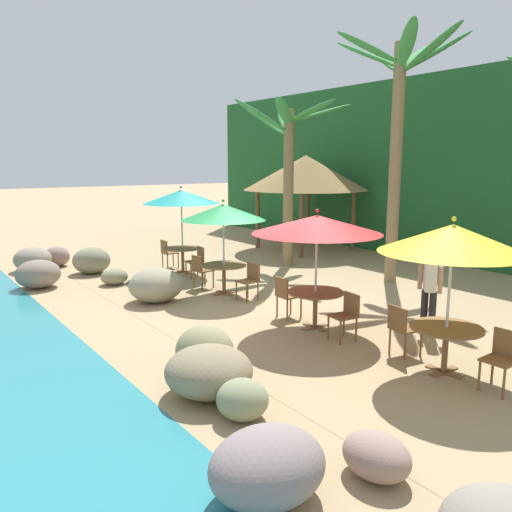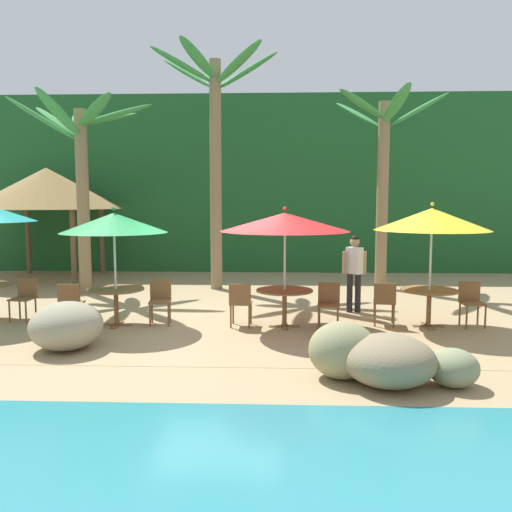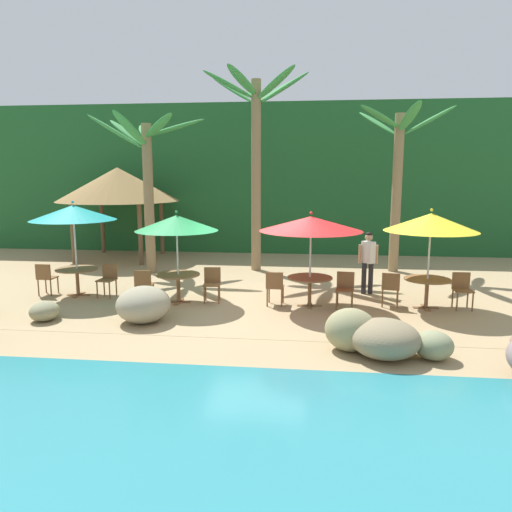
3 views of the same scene
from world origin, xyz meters
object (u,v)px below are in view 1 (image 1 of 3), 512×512
object	(u,v)px
chair_yellow_seaward	(503,356)
dining_table_teal	(183,252)
umbrella_teal	(181,197)
chair_teal_inland	(167,252)
palm_tree_nearest	(289,150)
waiter_in_white	(430,284)
dining_table_red	(315,298)
umbrella_green	(223,212)
chair_green_seaward	(250,279)
umbrella_yellow	(453,239)
palapa_hut	(306,173)
chair_red_seaward	(347,313)
chair_red_inland	(286,294)
palm_tree_second	(398,114)
chair_yellow_inland	(402,327)
chair_green_inland	(201,269)
dining_table_yellow	(446,335)
dining_table_green	(224,270)
umbrella_red	(317,224)
chair_teal_seaward	(197,260)

from	to	relation	value
chair_yellow_seaward	dining_table_teal	bearing A→B (deg)	179.26
umbrella_teal	chair_teal_inland	distance (m)	1.91
palm_tree_nearest	waiter_in_white	size ratio (longest dim) A/B	2.98
dining_table_red	palm_tree_nearest	size ratio (longest dim) A/B	0.22
dining_table_teal	umbrella_green	size ratio (longest dim) A/B	0.47
chair_yellow_seaward	waiter_in_white	xyz separation A→B (m)	(-2.12, 1.20, 0.47)
chair_teal_inland	chair_green_seaward	distance (m)	4.56
umbrella_yellow	palapa_hut	distance (m)	11.70
palm_tree_nearest	umbrella_yellow	bearing A→B (deg)	-23.26
chair_red_seaward	waiter_in_white	distance (m)	1.68
chair_red_inland	waiter_in_white	size ratio (longest dim) A/B	0.51
chair_green_seaward	palapa_hut	distance (m)	7.91
dining_table_teal	palm_tree_second	world-z (taller)	palm_tree_second
chair_teal_inland	waiter_in_white	xyz separation A→B (m)	(8.57, 1.14, 0.47)
umbrella_teal	palm_tree_second	bearing A→B (deg)	42.97
chair_red_seaward	chair_yellow_inland	world-z (taller)	same
umbrella_yellow	dining_table_red	bearing A→B (deg)	-177.34
dining_table_teal	chair_red_seaward	size ratio (longest dim) A/B	1.26
dining_table_teal	chair_green_inland	world-z (taller)	chair_green_inland
dining_table_teal	umbrella_yellow	xyz separation A→B (m)	(8.99, -0.24, 1.48)
chair_green_seaward	chair_red_inland	xyz separation A→B (m)	(1.62, -0.24, 0.00)
umbrella_teal	dining_table_red	bearing A→B (deg)	-3.43
chair_yellow_inland	dining_table_yellow	bearing A→B (deg)	-2.22
umbrella_teal	palm_tree_nearest	world-z (taller)	palm_tree_nearest
chair_green_seaward	umbrella_yellow	distance (m)	5.52
dining_table_green	palapa_hut	distance (m)	7.57
umbrella_red	palapa_hut	world-z (taller)	palapa_hut
chair_yellow_inland	chair_yellow_seaward	bearing A→B (deg)	2.68
chair_red_inland	palm_tree_nearest	bearing A→B (deg)	140.26
palapa_hut	chair_yellow_inland	bearing A→B (deg)	-32.58
chair_teal_inland	chair_green_seaward	size ratio (longest dim) A/B	1.00
dining_table_red	dining_table_yellow	world-z (taller)	same
chair_teal_inland	chair_red_inland	world-z (taller)	same
chair_teal_inland	palm_tree_nearest	distance (m)	4.85
umbrella_yellow	waiter_in_white	world-z (taller)	umbrella_yellow
chair_teal_seaward	umbrella_yellow	distance (m)	8.29
umbrella_red	palm_tree_second	distance (m)	5.34
umbrella_red	chair_green_inland	bearing A→B (deg)	-177.32
dining_table_red	waiter_in_white	distance (m)	2.14
dining_table_teal	umbrella_yellow	world-z (taller)	umbrella_yellow
dining_table_green	waiter_in_white	world-z (taller)	waiter_in_white
dining_table_teal	waiter_in_white	size ratio (longest dim) A/B	0.65
chair_yellow_inland	palm_tree_second	xyz separation A→B (m)	(-3.78, 4.26, 3.91)
chair_teal_seaward	chair_yellow_seaward	xyz separation A→B (m)	(8.98, -0.13, 0.00)
palapa_hut	umbrella_green	bearing A→B (deg)	-56.91
chair_red_seaward	dining_table_red	bearing A→B (deg)	179.17
umbrella_green	chair_yellow_seaward	bearing A→B (deg)	2.11
chair_red_seaward	dining_table_yellow	xyz separation A→B (m)	(1.96, 0.14, 0.10)
umbrella_teal	waiter_in_white	size ratio (longest dim) A/B	1.49
chair_teal_inland	waiter_in_white	size ratio (longest dim) A/B	0.51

